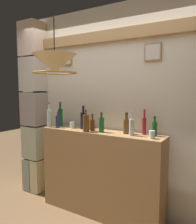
% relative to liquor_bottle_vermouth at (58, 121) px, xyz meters
% --- Properties ---
extents(panelled_rear_partition, '(3.30, 0.15, 2.70)m').
position_rel_liquor_bottle_vermouth_xyz_m(panelled_rear_partition, '(0.64, 0.31, 0.22)').
color(panelled_rear_partition, beige).
rests_on(panelled_rear_partition, ground).
extents(stone_pillar, '(0.34, 0.33, 2.62)m').
position_rel_liquor_bottle_vermouth_xyz_m(stone_pillar, '(-0.61, 0.17, 0.15)').
color(stone_pillar, '#989F93').
rests_on(stone_pillar, ground).
extents(bar_shelf_unit, '(1.64, 0.33, 1.10)m').
position_rel_liquor_bottle_vermouth_xyz_m(bar_shelf_unit, '(0.64, 0.07, -0.64)').
color(bar_shelf_unit, '#9E7547').
rests_on(bar_shelf_unit, ground).
extents(liquor_bottle_vermouth, '(0.05, 0.05, 0.22)m').
position_rel_liquor_bottle_vermouth_xyz_m(liquor_bottle_vermouth, '(0.00, 0.00, 0.00)').
color(liquor_bottle_vermouth, navy).
rests_on(liquor_bottle_vermouth, bar_shelf_unit).
extents(liquor_bottle_vodka, '(0.06, 0.06, 0.22)m').
position_rel_liquor_bottle_vermouth_xyz_m(liquor_bottle_vodka, '(1.31, 0.16, 0.00)').
color(liquor_bottle_vodka, '#185121').
rests_on(liquor_bottle_vodka, bar_shelf_unit).
extents(liquor_bottle_gin, '(0.06, 0.06, 0.22)m').
position_rel_liquor_bottle_vermouth_xyz_m(liquor_bottle_gin, '(0.54, 0.04, -0.00)').
color(liquor_bottle_gin, brown).
rests_on(liquor_bottle_gin, bar_shelf_unit).
extents(liquor_bottle_rum, '(0.07, 0.07, 0.34)m').
position_rel_liquor_bottle_vermouth_xyz_m(liquor_bottle_rum, '(-0.12, -0.03, 0.04)').
color(liquor_bottle_rum, silver).
rests_on(liquor_bottle_rum, bar_shelf_unit).
extents(liquor_bottle_amaro, '(0.07, 0.07, 0.35)m').
position_rel_liquor_bottle_vermouth_xyz_m(liquor_bottle_amaro, '(-0.04, 0.11, 0.05)').
color(liquor_bottle_amaro, '#184A27').
rests_on(liquor_bottle_amaro, bar_shelf_unit).
extents(liquor_bottle_brandy, '(0.08, 0.08, 0.31)m').
position_rel_liquor_bottle_vermouth_xyz_m(liquor_bottle_brandy, '(0.36, 0.10, 0.03)').
color(liquor_bottle_brandy, black).
rests_on(liquor_bottle_brandy, bar_shelf_unit).
extents(liquor_bottle_rye, '(0.06, 0.06, 0.28)m').
position_rel_liquor_bottle_vermouth_xyz_m(liquor_bottle_rye, '(1.08, 0.05, 0.02)').
color(liquor_bottle_rye, silver).
rests_on(liquor_bottle_rye, bar_shelf_unit).
extents(liquor_bottle_mezcal, '(0.07, 0.07, 0.25)m').
position_rel_liquor_bottle_vermouth_xyz_m(liquor_bottle_mezcal, '(0.68, 0.03, 0.01)').
color(liquor_bottle_mezcal, '#195526').
rests_on(liquor_bottle_mezcal, bar_shelf_unit).
extents(liquor_bottle_scotch, '(0.07, 0.07, 0.25)m').
position_rel_liquor_bottle_vermouth_xyz_m(liquor_bottle_scotch, '(0.98, 0.11, 0.01)').
color(liquor_bottle_scotch, '#5B3816').
rests_on(liquor_bottle_scotch, bar_shelf_unit).
extents(liquor_bottle_whiskey, '(0.05, 0.05, 0.30)m').
position_rel_liquor_bottle_vermouth_xyz_m(liquor_bottle_whiskey, '(1.18, 0.17, 0.03)').
color(liquor_bottle_whiskey, maroon).
rests_on(liquor_bottle_whiskey, bar_shelf_unit).
extents(liquor_bottle_tequila, '(0.08, 0.08, 0.27)m').
position_rel_liquor_bottle_vermouth_xyz_m(liquor_bottle_tequila, '(0.50, -0.04, 0.02)').
color(liquor_bottle_tequila, brown).
rests_on(liquor_bottle_tequila, bar_shelf_unit).
extents(glass_tumbler_rocks, '(0.07, 0.07, 0.09)m').
position_rel_liquor_bottle_vermouth_xyz_m(glass_tumbler_rocks, '(1.33, 0.01, -0.04)').
color(glass_tumbler_rocks, silver).
rests_on(glass_tumbler_rocks, bar_shelf_unit).
extents(glass_tumbler_highball, '(0.07, 0.07, 0.09)m').
position_rel_liquor_bottle_vermouth_xyz_m(glass_tumbler_highball, '(0.20, 0.07, -0.04)').
color(glass_tumbler_highball, silver).
rests_on(glass_tumbler_highball, bar_shelf_unit).
extents(pendant_lamp, '(0.45, 0.45, 0.56)m').
position_rel_liquor_bottle_vermouth_xyz_m(pendant_lamp, '(0.52, -0.61, 0.69)').
color(pendant_lamp, beige).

